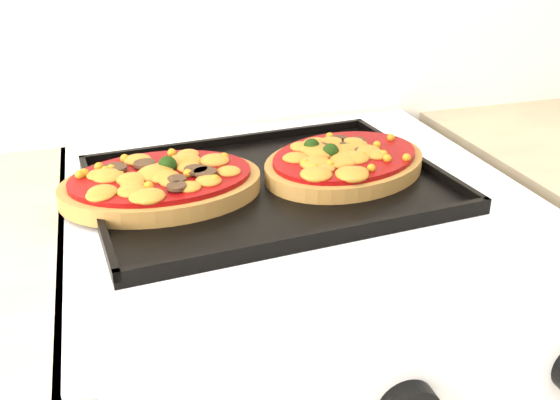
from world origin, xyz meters
name	(u,v)px	position (x,y,z in m)	size (l,w,h in m)	color
control_panel	(410,392)	(-0.04, 1.39, 0.85)	(0.60, 0.02, 0.09)	white
baking_tray	(269,183)	(-0.07, 1.72, 0.92)	(0.45, 0.33, 0.02)	black
pizza_left	(162,181)	(-0.21, 1.73, 0.94)	(0.25, 0.18, 0.04)	olive
pizza_right	(345,160)	(0.04, 1.73, 0.94)	(0.24, 0.18, 0.03)	olive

